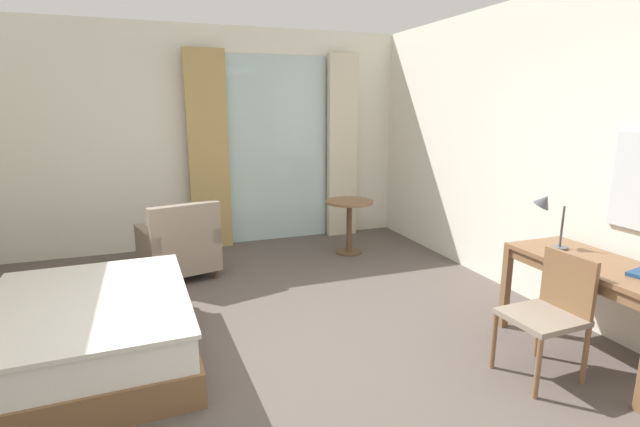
{
  "coord_description": "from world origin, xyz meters",
  "views": [
    {
      "loc": [
        -0.69,
        -3.09,
        1.85
      ],
      "look_at": [
        0.7,
        0.7,
        0.92
      ],
      "focal_mm": 26.33,
      "sensor_mm": 36.0,
      "label": 1
    }
  ],
  "objects_px": {
    "bed": "(26,340)",
    "desk_lamp": "(547,208)",
    "armchair_by_window": "(180,247)",
    "writing_desk": "(598,275)",
    "round_cafe_table": "(349,215)",
    "desk_chair": "(551,308)"
  },
  "relations": [
    {
      "from": "writing_desk",
      "to": "desk_chair",
      "type": "bearing_deg",
      "value": -171.44
    },
    {
      "from": "bed",
      "to": "desk_chair",
      "type": "xyz_separation_m",
      "value": [
        3.42,
        -1.23,
        0.23
      ]
    },
    {
      "from": "writing_desk",
      "to": "armchair_by_window",
      "type": "xyz_separation_m",
      "value": [
        -2.77,
        2.79,
        -0.3
      ]
    },
    {
      "from": "round_cafe_table",
      "to": "armchair_by_window",
      "type": "bearing_deg",
      "value": -175.11
    },
    {
      "from": "round_cafe_table",
      "to": "desk_lamp",
      "type": "bearing_deg",
      "value": -76.56
    },
    {
      "from": "bed",
      "to": "writing_desk",
      "type": "distance_m",
      "value": 4.1
    },
    {
      "from": "desk_lamp",
      "to": "writing_desk",
      "type": "bearing_deg",
      "value": -80.45
    },
    {
      "from": "armchair_by_window",
      "to": "round_cafe_table",
      "type": "relative_size",
      "value": 1.29
    },
    {
      "from": "armchair_by_window",
      "to": "bed",
      "type": "bearing_deg",
      "value": -124.76
    },
    {
      "from": "bed",
      "to": "desk_lamp",
      "type": "height_order",
      "value": "desk_lamp"
    },
    {
      "from": "writing_desk",
      "to": "desk_chair",
      "type": "xyz_separation_m",
      "value": [
        -0.5,
        -0.07,
        -0.16
      ]
    },
    {
      "from": "desk_chair",
      "to": "round_cafe_table",
      "type": "height_order",
      "value": "desk_chair"
    },
    {
      "from": "desk_chair",
      "to": "desk_lamp",
      "type": "distance_m",
      "value": 0.88
    },
    {
      "from": "writing_desk",
      "to": "desk_chair",
      "type": "height_order",
      "value": "desk_chair"
    },
    {
      "from": "round_cafe_table",
      "to": "desk_chair",
      "type": "bearing_deg",
      "value": -86.61
    },
    {
      "from": "bed",
      "to": "armchair_by_window",
      "type": "distance_m",
      "value": 2.0
    },
    {
      "from": "writing_desk",
      "to": "round_cafe_table",
      "type": "height_order",
      "value": "writing_desk"
    },
    {
      "from": "bed",
      "to": "armchair_by_window",
      "type": "height_order",
      "value": "bed"
    },
    {
      "from": "desk_lamp",
      "to": "round_cafe_table",
      "type": "distance_m",
      "value": 2.65
    },
    {
      "from": "bed",
      "to": "writing_desk",
      "type": "relative_size",
      "value": 1.68
    },
    {
      "from": "desk_lamp",
      "to": "armchair_by_window",
      "type": "height_order",
      "value": "desk_lamp"
    },
    {
      "from": "armchair_by_window",
      "to": "round_cafe_table",
      "type": "distance_m",
      "value": 2.11
    }
  ]
}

